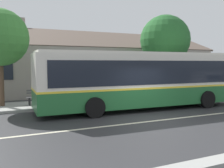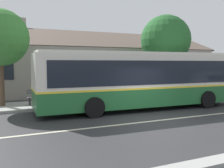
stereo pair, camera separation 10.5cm
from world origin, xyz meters
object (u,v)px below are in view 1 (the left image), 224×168
bench_by_building (42,97)px  bus_stop_sign (201,76)px  bench_down_street (109,94)px  transit_bus (142,79)px  street_tree_secondary (0,38)px  street_tree_primary (165,40)px

bench_by_building → bus_stop_sign: bus_stop_sign is taller
bench_by_building → bench_down_street: size_ratio=1.02×
transit_bus → bench_down_street: transit_bus is taller
bench_by_building → bus_stop_sign: size_ratio=0.73×
transit_bus → bus_stop_sign: bearing=18.0°
street_tree_secondary → bus_stop_sign: street_tree_secondary is taller
bench_by_building → street_tree_secondary: street_tree_secondary is taller
transit_bus → bus_stop_sign: transit_bus is taller
bench_down_street → bus_stop_sign: 7.30m
street_tree_primary → bus_stop_sign: bearing=-37.8°
bench_by_building → bench_down_street: bearing=1.2°
bench_down_street → street_tree_primary: (5.02, 0.74, 3.80)m
bench_by_building → bus_stop_sign: 11.71m
bench_by_building → bench_down_street: (4.47, 0.09, -0.00)m
transit_bus → bench_down_street: bearing=103.3°
street_tree_primary → bus_stop_sign: size_ratio=2.63×
bench_by_building → street_tree_secondary: (-2.17, 0.46, 3.49)m
bench_down_street → transit_bus: bearing=-76.7°
bench_by_building → street_tree_secondary: size_ratio=0.31×
bench_by_building → street_tree_primary: street_tree_primary is taller
transit_bus → bench_by_building: size_ratio=6.87×
transit_bus → street_tree_primary: (4.30, 3.76, 2.64)m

